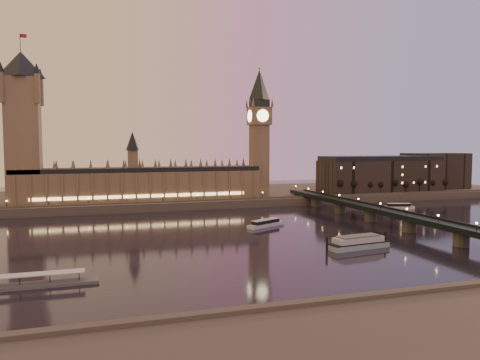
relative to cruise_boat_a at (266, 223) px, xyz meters
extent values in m
plane|color=black|center=(-22.13, -21.29, -1.88)|extent=(700.00, 700.00, 0.00)
cube|color=#423D35|center=(7.87, 143.71, 1.12)|extent=(560.00, 130.00, 6.00)
cube|color=brown|center=(-62.13, 99.71, 15.12)|extent=(180.00, 26.00, 22.00)
cube|color=black|center=(-62.13, 99.71, 27.72)|extent=(180.00, 22.00, 3.20)
cube|color=#FFCC7F|center=(-62.13, 86.21, 9.12)|extent=(153.00, 0.25, 2.20)
cube|color=brown|center=(-142.13, 99.71, 48.12)|extent=(22.00, 22.00, 88.00)
cone|color=black|center=(-142.13, 99.71, 101.12)|extent=(31.68, 31.68, 18.00)
cylinder|color=black|center=(-142.13, 99.71, 116.12)|extent=(0.44, 0.44, 12.00)
cube|color=maroon|center=(-139.93, 99.71, 120.62)|extent=(4.00, 0.15, 2.50)
cube|color=brown|center=(31.87, 99.71, 33.12)|extent=(13.00, 13.00, 58.00)
cube|color=brown|center=(31.87, 99.71, 69.12)|extent=(16.00, 16.00, 14.00)
cylinder|color=#FFEAA5|center=(31.87, 91.53, 69.12)|extent=(9.60, 0.35, 9.60)
cylinder|color=#FFEAA5|center=(23.69, 99.71, 69.12)|extent=(0.35, 9.60, 9.60)
cube|color=black|center=(31.87, 99.71, 79.12)|extent=(13.00, 13.00, 6.00)
cone|color=black|center=(31.87, 99.71, 94.12)|extent=(17.68, 17.68, 24.00)
sphere|color=gold|center=(31.87, 99.71, 107.12)|extent=(2.00, 2.00, 2.00)
cube|color=black|center=(69.87, -21.29, 6.12)|extent=(13.00, 260.00, 2.00)
cube|color=black|center=(63.57, -21.29, 7.62)|extent=(0.60, 260.00, 1.00)
cube|color=black|center=(76.17, -21.29, 7.62)|extent=(0.60, 260.00, 1.00)
cube|color=black|center=(149.87, 105.71, 18.12)|extent=(110.00, 36.00, 28.00)
cube|color=black|center=(149.87, 105.71, 34.12)|extent=(108.00, 34.00, 4.00)
cube|color=black|center=(219.87, 117.71, 21.12)|extent=(60.00, 30.00, 34.00)
cylinder|color=black|center=(101.15, 87.71, 8.17)|extent=(0.70, 0.70, 8.10)
sphere|color=black|center=(101.15, 87.71, 12.40)|extent=(5.40, 5.40, 5.40)
cylinder|color=black|center=(114.03, 87.71, 8.17)|extent=(0.70, 0.70, 8.10)
sphere|color=black|center=(114.03, 87.71, 12.40)|extent=(5.40, 5.40, 5.40)
cylinder|color=black|center=(126.90, 87.71, 8.17)|extent=(0.70, 0.70, 8.10)
sphere|color=black|center=(126.90, 87.71, 12.40)|extent=(5.40, 5.40, 5.40)
cylinder|color=black|center=(139.78, 87.71, 8.17)|extent=(0.70, 0.70, 8.10)
sphere|color=black|center=(139.78, 87.71, 12.40)|extent=(5.40, 5.40, 5.40)
cylinder|color=black|center=(152.66, 87.71, 8.17)|extent=(0.70, 0.70, 8.10)
sphere|color=black|center=(152.66, 87.71, 12.40)|extent=(5.40, 5.40, 5.40)
cylinder|color=black|center=(165.54, 87.71, 8.17)|extent=(0.70, 0.70, 8.10)
sphere|color=black|center=(165.54, 87.71, 12.40)|extent=(5.40, 5.40, 5.40)
cylinder|color=black|center=(178.42, 87.71, 8.17)|extent=(0.70, 0.70, 8.10)
sphere|color=black|center=(178.42, 87.71, 12.40)|extent=(5.40, 5.40, 5.40)
cylinder|color=black|center=(191.30, 87.71, 8.17)|extent=(0.70, 0.70, 8.10)
sphere|color=black|center=(191.30, 87.71, 12.40)|extent=(5.40, 5.40, 5.40)
cylinder|color=black|center=(204.18, 87.71, 8.17)|extent=(0.70, 0.70, 8.10)
sphere|color=black|center=(204.18, 87.71, 12.40)|extent=(5.40, 5.40, 5.40)
cube|color=silver|center=(0.00, 0.00, -0.90)|extent=(26.25, 17.65, 1.96)
cube|color=black|center=(0.00, 0.00, 1.05)|extent=(19.64, 13.47, 1.96)
cube|color=silver|center=(0.00, 0.00, 2.21)|extent=(20.22, 13.93, 0.36)
cube|color=silver|center=(123.12, 41.70, -0.93)|extent=(23.18, 11.79, 1.90)
cube|color=black|center=(123.12, 41.70, 0.98)|extent=(17.28, 9.16, 1.90)
cube|color=silver|center=(123.12, 41.70, 2.10)|extent=(17.77, 9.50, 0.35)
cube|color=#92ADBA|center=(20.51, -67.60, -0.64)|extent=(31.30, 12.43, 2.47)
cube|color=black|center=(20.51, -67.60, 0.83)|extent=(31.30, 12.43, 0.48)
cube|color=silver|center=(20.51, -67.60, 2.31)|extent=(25.51, 10.75, 2.47)
cube|color=#595B5E|center=(20.51, -67.60, 3.88)|extent=(21.62, 9.31, 0.67)
cylinder|color=black|center=(3.53, -68.82, 1.35)|extent=(1.05, 1.05, 6.47)
cylinder|color=black|center=(37.49, -64.39, 1.35)|extent=(1.05, 1.05, 6.47)
cube|color=#595B5E|center=(-115.60, -86.04, -1.31)|extent=(39.86, 6.64, 1.14)
cube|color=silver|center=(-116.55, -86.04, 2.44)|extent=(32.27, 5.69, 0.28)
camera|label=1|loc=(-97.06, -255.88, 46.48)|focal=35.00mm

